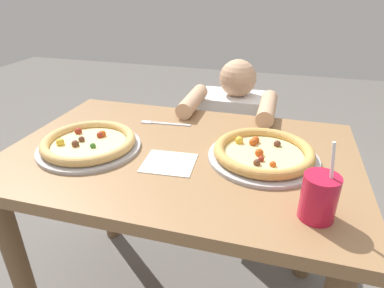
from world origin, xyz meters
name	(u,v)px	position (x,y,z in m)	size (l,w,h in m)	color
dining_table	(181,182)	(0.00, 0.00, 0.62)	(1.16, 0.77, 0.75)	#936D47
pizza_near	(89,143)	(-0.30, -0.07, 0.77)	(0.35, 0.35, 0.04)	#B7B7BC
pizza_far	(263,153)	(0.27, 0.02, 0.77)	(0.35, 0.35, 0.05)	#B7B7BC
drink_cup_colored	(319,197)	(0.42, -0.24, 0.81)	(0.09, 0.09, 0.21)	red
paper_napkin	(169,163)	(-0.01, -0.09, 0.75)	(0.16, 0.14, 0.00)	white
fork	(163,123)	(-0.14, 0.20, 0.75)	(0.20, 0.04, 0.00)	silver
diner_seated	(233,154)	(0.09, 0.62, 0.43)	(0.39, 0.51, 0.93)	#333847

